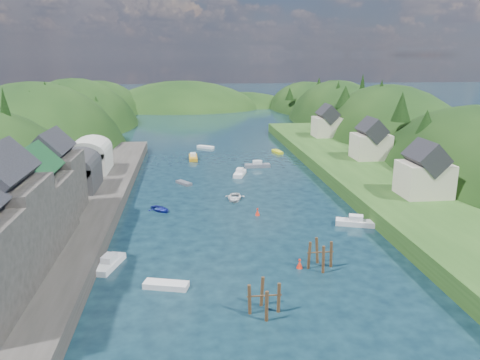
{
  "coord_description": "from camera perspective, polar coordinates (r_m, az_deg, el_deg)",
  "views": [
    {
      "loc": [
        -7.9,
        -41.89,
        22.83
      ],
      "look_at": [
        0.0,
        28.0,
        4.0
      ],
      "focal_mm": 35.0,
      "sensor_mm": 36.0,
      "label": 1
    }
  ],
  "objects": [
    {
      "name": "ground",
      "position": [
        95.01,
        -1.49,
        1.08
      ],
      "size": [
        600.0,
        600.0,
        0.0
      ],
      "primitive_type": "plane",
      "color": "black",
      "rests_on": "ground"
    },
    {
      "name": "quay_left",
      "position": [
        67.57,
        -19.93,
        -4.8
      ],
      "size": [
        12.0,
        110.0,
        2.0
      ],
      "primitive_type": "cube",
      "color": "#2D2B28",
      "rests_on": "ground"
    },
    {
      "name": "hillside_right",
      "position": [
        131.82,
        17.41,
        1.02
      ],
      "size": [
        36.0,
        245.56,
        48.0
      ],
      "color": "black",
      "rests_on": "ground"
    },
    {
      "name": "channel_buoy_far",
      "position": [
        68.96,
        2.14,
        -3.93
      ],
      "size": [
        0.7,
        0.7,
        1.1
      ],
      "color": "red",
      "rests_on": "ground"
    },
    {
      "name": "terrace_left_grass",
      "position": [
        69.49,
        -25.58,
        -4.63
      ],
      "size": [
        12.0,
        110.0,
        2.5
      ],
      "primitive_type": "cube",
      "color": "#234719",
      "rests_on": "ground"
    },
    {
      "name": "channel_buoy_near",
      "position": [
        52.92,
        7.28,
        -10.12
      ],
      "size": [
        0.7,
        0.7,
        1.1
      ],
      "color": "red",
      "rests_on": "ground"
    },
    {
      "name": "hillside_left",
      "position": [
        126.45,
        -23.29,
        -0.39
      ],
      "size": [
        44.0,
        245.56,
        52.0
      ],
      "color": "black",
      "rests_on": "ground"
    },
    {
      "name": "piling_cluster_far",
      "position": [
        53.0,
        9.73,
        -9.25
      ],
      "size": [
        2.98,
        2.8,
        3.67
      ],
      "color": "#382314",
      "rests_on": "ground"
    },
    {
      "name": "boat_sheds",
      "position": [
        84.72,
        -18.65,
        2.23
      ],
      "size": [
        7.0,
        21.0,
        7.5
      ],
      "color": "#2D2D30",
      "rests_on": "quay_left"
    },
    {
      "name": "moored_boats",
      "position": [
        70.69,
        -0.22,
        -3.44
      ],
      "size": [
        36.29,
        96.4,
        1.92
      ],
      "color": "silver",
      "rests_on": "ground"
    },
    {
      "name": "piling_cluster_near",
      "position": [
        43.92,
        2.96,
        -14.55
      ],
      "size": [
        3.21,
        3.0,
        3.52
      ],
      "color": "#382314",
      "rests_on": "ground"
    },
    {
      "name": "terrace_right",
      "position": [
        90.86,
        14.99,
        0.7
      ],
      "size": [
        16.0,
        120.0,
        2.4
      ],
      "primitive_type": "cube",
      "color": "#234719",
      "rests_on": "ground"
    },
    {
      "name": "far_hills",
      "position": [
        218.68,
        -4.01,
        6.1
      ],
      "size": [
        103.0,
        68.0,
        44.0
      ],
      "color": "black",
      "rests_on": "ground"
    },
    {
      "name": "hill_trees",
      "position": [
        107.04,
        -1.18,
        8.73
      ],
      "size": [
        91.37,
        153.2,
        12.62
      ],
      "color": "black",
      "rests_on": "ground"
    },
    {
      "name": "right_bank_cottages",
      "position": [
        98.57,
        15.06,
        4.55
      ],
      "size": [
        9.0,
        59.24,
        8.41
      ],
      "color": "beige",
      "rests_on": "terrace_right"
    },
    {
      "name": "quayside_buildings",
      "position": [
        53.91,
        -25.79,
        -3.54
      ],
      "size": [
        8.0,
        35.84,
        12.9
      ],
      "color": "#2D2B28",
      "rests_on": "quay_left"
    }
  ]
}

